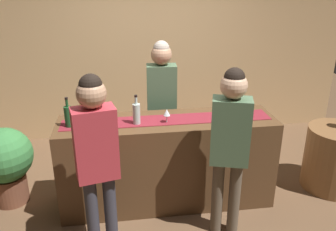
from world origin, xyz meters
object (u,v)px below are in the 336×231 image
customer_browsing (96,150)px  round_side_table (335,158)px  wine_bottle_green (68,116)px  customer_sipping (230,138)px  wine_bottle_clear (136,113)px  wine_bottle_amber (84,114)px  potted_plant_tall (5,161)px  bartender (162,96)px  wine_glass_near_customer (167,113)px  wine_glass_far_end (100,115)px  wine_glass_mid_counter (248,106)px

customer_browsing → round_side_table: (2.65, 0.68, -0.66)m
wine_bottle_green → customer_sipping: bearing=-20.7°
wine_bottle_clear → wine_bottle_amber: (-0.51, 0.06, 0.00)m
customer_sipping → potted_plant_tall: size_ratio=1.90×
wine_bottle_amber → customer_browsing: customer_browsing is taller
bartender → customer_browsing: bartender is taller
wine_bottle_clear → bartender: size_ratio=0.18×
wine_bottle_green → customer_sipping: (1.45, -0.55, -0.07)m
bartender → potted_plant_tall: bearing=15.3°
wine_glass_near_customer → wine_glass_far_end: 0.66m
bartender → customer_browsing: (-0.70, -1.26, -0.01)m
wine_bottle_clear → customer_sipping: (0.79, -0.52, -0.07)m
wine_glass_near_customer → round_side_table: (1.98, 0.07, -0.71)m
bartender → customer_sipping: (0.46, -1.16, -0.02)m
customer_browsing → round_side_table: customer_browsing is taller
wine_glass_near_customer → customer_browsing: (-0.67, -0.61, -0.05)m
wine_bottle_green → bartender: bartender is taller
wine_bottle_green → customer_sipping: 1.55m
wine_bottle_amber → wine_glass_far_end: size_ratio=2.10×
wine_bottle_amber → round_side_table: bearing=-0.0°
potted_plant_tall → customer_browsing: bearing=-41.5°
round_side_table → wine_glass_far_end: bearing=-179.4°
wine_bottle_amber → wine_bottle_green: bearing=-165.1°
wine_bottle_clear → bartender: (0.33, 0.64, -0.05)m
wine_glass_mid_counter → round_side_table: bearing=-0.2°
wine_bottle_amber → wine_glass_mid_counter: bearing=0.1°
wine_bottle_clear → round_side_table: wine_bottle_clear is taller
wine_bottle_clear → wine_bottle_amber: same height
bartender → wine_bottle_green: bearing=35.8°
customer_sipping → potted_plant_tall: customer_sipping is taller
customer_browsing → wine_bottle_clear: bearing=47.1°
wine_glass_far_end → wine_bottle_amber: bearing=169.6°
wine_glass_far_end → round_side_table: size_ratio=0.19×
customer_browsing → potted_plant_tall: size_ratio=1.92×
wine_glass_mid_counter → wine_bottle_green: bearing=-178.7°
wine_bottle_green → wine_bottle_clear: 0.66m
wine_glass_near_customer → customer_sipping: customer_sipping is taller
wine_glass_mid_counter → wine_bottle_clear: bearing=-176.8°
wine_bottle_green → bartender: 1.16m
wine_bottle_amber → bartender: bartender is taller
wine_bottle_clear → wine_glass_far_end: wine_bottle_clear is taller
wine_bottle_clear → round_side_table: size_ratio=0.41×
wine_bottle_green → wine_glass_mid_counter: 1.83m
wine_glass_near_customer → bartender: size_ratio=0.09×
wine_bottle_green → potted_plant_tall: 0.99m
wine_glass_mid_counter → wine_bottle_amber: bearing=-179.9°
customer_sipping → potted_plant_tall: 2.40m
wine_bottle_amber → wine_glass_near_customer: size_ratio=2.10×
wine_bottle_amber → bartender: bearing=34.3°
wine_glass_far_end → customer_sipping: bearing=-25.9°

